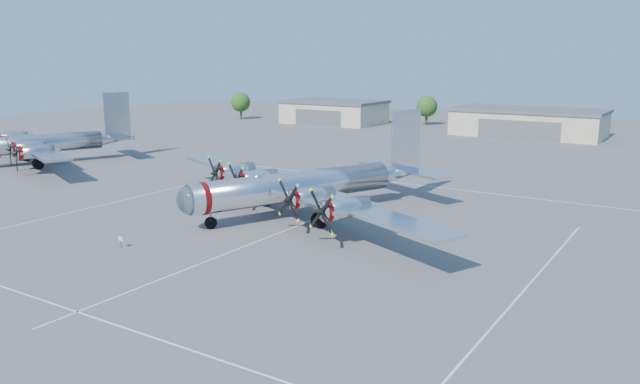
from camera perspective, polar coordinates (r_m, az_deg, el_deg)
The scene contains 9 objects.
ground at distance 56.27m, azimuth -3.01°, elevation -3.48°, with size 260.00×260.00×0.00m, color #505052.
parking_lines at distance 54.91m, azimuth -4.08°, elevation -3.88°, with size 60.00×50.08×0.01m.
hangar_west at distance 147.96m, azimuth 1.28°, elevation 7.35°, with size 22.60×14.60×5.40m.
hangar_center at distance 130.46m, azimuth 18.51°, elevation 6.08°, with size 28.60×14.60×5.40m.
tree_far_west at distance 159.15m, azimuth -7.27°, elevation 8.14°, with size 4.80×4.80×6.64m.
tree_west at distance 145.88m, azimuth 9.74°, elevation 7.71°, with size 4.80×4.80×6.64m.
main_bomber_b29 at distance 62.10m, azimuth -1.22°, elevation -1.96°, with size 43.84×29.98×9.69m, color silver, non-canonical shape.
bomber_west at distance 99.68m, azimuth -23.93°, elevation 2.38°, with size 37.78×26.75×9.98m, color #BABDBF, non-canonical shape.
info_placard at distance 53.37m, azimuth -17.76°, elevation -4.20°, with size 0.49×0.08×0.93m.
Camera 1 is at (31.63, -43.99, 15.17)m, focal length 35.00 mm.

